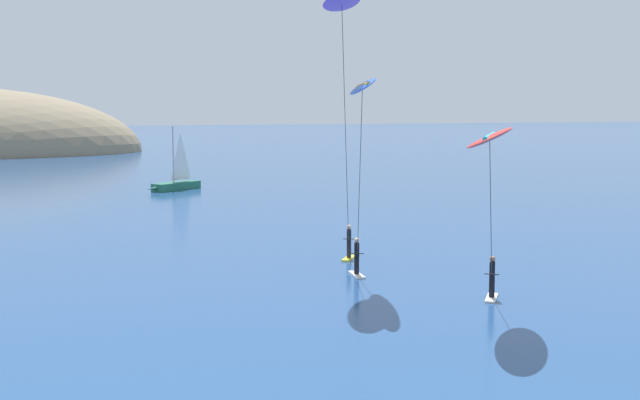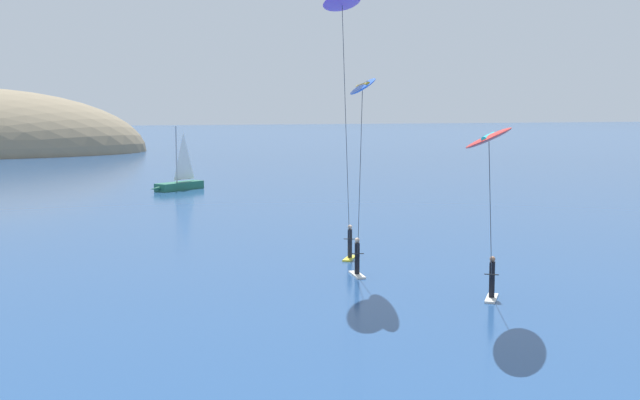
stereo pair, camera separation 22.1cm
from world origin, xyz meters
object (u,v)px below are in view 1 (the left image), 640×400
(kitesurfer_red, at_px, (490,150))
(kitesurfer_blue, at_px, (362,105))
(sailboat_near, at_px, (174,183))
(kitesurfer_purple, at_px, (343,25))

(kitesurfer_red, relative_size, kitesurfer_blue, 0.79)
(sailboat_near, bearing_deg, kitesurfer_purple, -87.03)
(sailboat_near, xyz_separation_m, kitesurfer_red, (4.59, -47.19, 5.39))
(sailboat_near, distance_m, kitesurfer_red, 47.72)
(sailboat_near, xyz_separation_m, kitesurfer_blue, (2.35, -40.70, 6.92))
(sailboat_near, height_order, kitesurfer_red, kitesurfer_red)
(kitesurfer_purple, bearing_deg, kitesurfer_red, -72.29)
(kitesurfer_red, distance_m, kitesurfer_blue, 7.04)
(sailboat_near, height_order, kitesurfer_purple, kitesurfer_purple)
(sailboat_near, relative_size, kitesurfer_red, 0.83)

